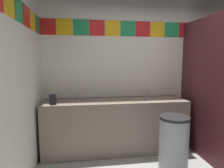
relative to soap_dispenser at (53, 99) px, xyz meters
name	(u,v)px	position (x,y,z in m)	size (l,w,h in m)	color
wall_back	(148,67)	(1.65, 0.48, 0.46)	(3.80, 0.09, 2.82)	silver
vanity_counter	(116,125)	(0.98, 0.16, -0.51)	(2.36, 0.56, 0.88)	gray
faucet_left	(80,97)	(0.39, 0.25, -0.03)	(0.04, 0.10, 0.14)	silver
faucet_right	(148,95)	(1.57, 0.25, -0.03)	(0.04, 0.10, 0.14)	silver
soap_dispenser	(53,99)	(0.00, 0.00, 0.00)	(0.09, 0.09, 0.16)	black
toilet	(217,130)	(2.80, 0.05, -0.66)	(0.39, 0.49, 0.74)	white
trash_bin	(174,144)	(1.69, -0.54, -0.57)	(0.40, 0.40, 0.78)	#999EA3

